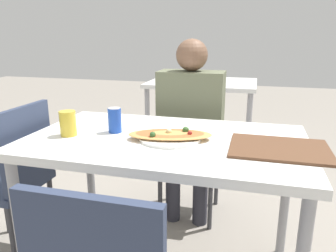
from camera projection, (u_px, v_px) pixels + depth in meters
dining_table at (166, 153)px, 1.58m from camera, size 1.32×0.79×0.77m
chair_far_seated at (193, 143)px, 2.31m from camera, size 0.40×0.40×0.90m
chair_side_left at (13, 175)px, 1.79m from camera, size 0.40×0.40×0.90m
person_seated at (190, 118)px, 2.15m from camera, size 0.42×0.24×1.22m
pizza_main at (170, 136)px, 1.53m from camera, size 0.42×0.29×0.06m
soda_can at (115, 120)px, 1.63m from camera, size 0.07×0.07×0.12m
drink_glass at (68, 123)px, 1.58m from camera, size 0.08×0.08×0.12m
serving_tray at (279, 148)px, 1.40m from camera, size 0.41×0.32×0.01m
background_table at (199, 87)px, 3.46m from camera, size 1.10×0.80×0.89m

